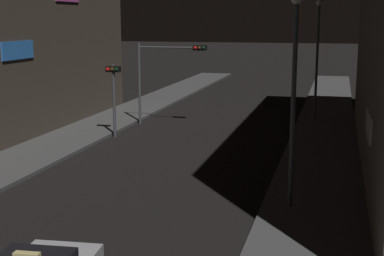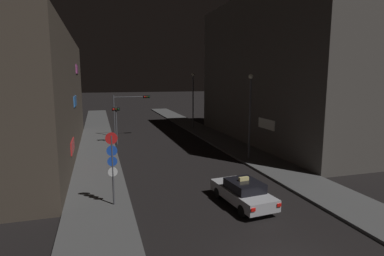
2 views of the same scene
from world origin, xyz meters
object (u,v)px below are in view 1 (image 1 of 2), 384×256
Objects in this scene: traffic_light_left_kerb at (114,86)px; traffic_light_overhead at (165,66)px; street_lamp_near_block at (294,78)px; street_lamp_far_block at (317,48)px.

traffic_light_overhead is at bearing 67.67° from traffic_light_left_kerb.
traffic_light_overhead is 0.70× the size of street_lamp_near_block.
street_lamp_far_block is (8.82, 2.93, 1.01)m from traffic_light_overhead.
traffic_light_overhead is 0.67× the size of street_lamp_far_block.
traffic_light_left_kerb is 0.54× the size of street_lamp_far_block.
traffic_light_left_kerb is 0.56× the size of street_lamp_near_block.
traffic_light_left_kerb is at bearing -112.33° from traffic_light_overhead.
street_lamp_near_block reaches higher than traffic_light_left_kerb.
traffic_light_left_kerb is at bearing -146.23° from street_lamp_far_block.
street_lamp_near_block is at bearing -90.32° from street_lamp_far_block.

